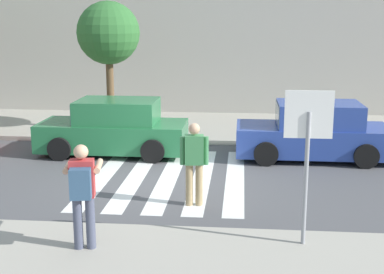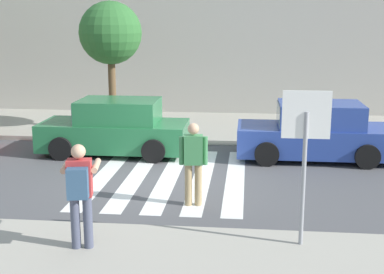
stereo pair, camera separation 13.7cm
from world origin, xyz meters
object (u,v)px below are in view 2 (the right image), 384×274
pedestrian_crossing (193,160)px  parked_car_green (116,128)px  street_tree_center (110,34)px  parked_car_blue (315,133)px  photographer_with_backpack (80,188)px  stop_sign (306,134)px

pedestrian_crossing → parked_car_green: (-2.62, 4.01, -0.25)m
parked_car_green → street_tree_center: street_tree_center is taller
pedestrian_crossing → parked_car_blue: (2.90, 4.01, -0.25)m
parked_car_green → parked_car_blue: (5.52, 0.00, 0.00)m
street_tree_center → parked_car_blue: bearing=-22.1°
photographer_with_backpack → parked_car_green: (-1.08, 6.59, -0.44)m
parked_car_green → street_tree_center: (-0.72, 2.54, 2.54)m
parked_car_blue → parked_car_green: bearing=180.0°
parked_car_blue → stop_sign: bearing=-98.6°
stop_sign → parked_car_green: (-4.61, 6.04, -1.27)m
parked_car_green → parked_car_blue: 5.52m
pedestrian_crossing → street_tree_center: street_tree_center is taller
photographer_with_backpack → parked_car_green: size_ratio=0.42×
parked_car_green → parked_car_blue: size_ratio=1.00×
stop_sign → parked_car_green: stop_sign is taller
pedestrian_crossing → street_tree_center: (-3.34, 6.55, 2.29)m
parked_car_green → pedestrian_crossing: bearing=-56.8°
stop_sign → pedestrian_crossing: stop_sign is taller
pedestrian_crossing → street_tree_center: 7.70m
photographer_with_backpack → parked_car_green: 6.69m
photographer_with_backpack → parked_car_green: bearing=99.3°
photographer_with_backpack → pedestrian_crossing: photographer_with_backpack is taller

